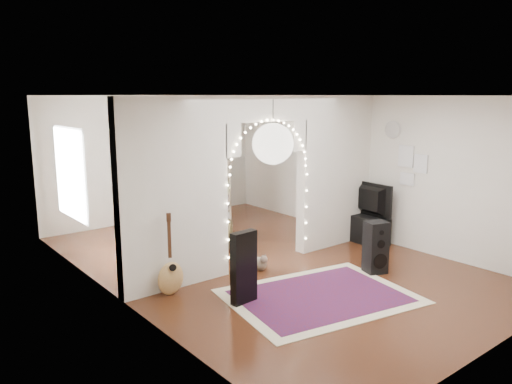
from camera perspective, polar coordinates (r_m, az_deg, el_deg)
floor at (r=8.31m, az=0.97°, el=-7.99°), size 7.50×7.50×0.00m
ceiling at (r=7.85m, az=1.03°, el=10.97°), size 5.00×7.50×0.02m
wall_back at (r=11.08m, az=-11.53°, el=3.79°), size 5.00×0.02×2.70m
wall_front at (r=5.69m, az=26.01°, el=-3.96°), size 5.00×0.02×2.70m
wall_left at (r=6.68m, az=-15.71°, el=-1.13°), size 0.02×7.50×2.70m
wall_right at (r=9.74m, az=12.38°, el=2.77°), size 0.02×7.50×2.70m
divider_wall at (r=7.96m, az=1.00°, el=1.75°), size 5.00×0.20×2.70m
fairy_lights at (r=7.84m, az=1.61°, el=2.53°), size 1.64×0.04×1.60m
window at (r=8.33m, az=-20.49°, el=1.99°), size 0.04×1.20×1.40m
wall_clock at (r=9.29m, az=15.39°, el=6.89°), size 0.03×0.31×0.31m
picture_frames at (r=9.12m, az=17.23°, el=2.93°), size 0.02×0.50×0.70m
paper_lantern at (r=4.82m, az=1.94°, el=5.53°), size 0.40×0.40×0.40m
ceiling_fan at (r=9.48m, az=-6.83°, el=9.10°), size 1.10×1.10×0.30m
area_rug at (r=7.01m, az=7.29°, el=-11.72°), size 2.74×2.25×0.02m
guitar_case at (r=6.60m, az=-1.41°, el=-8.64°), size 0.38×0.16×0.98m
acoustic_guitar at (r=6.97m, az=-9.77°, el=-8.24°), size 0.42×0.24×0.98m
tabby_cat at (r=7.89m, az=0.43°, el=-8.13°), size 0.21×0.44×0.29m
floor_speaker at (r=7.93m, az=13.53°, el=-6.18°), size 0.39×0.36×0.81m
media_console at (r=9.58m, az=12.14°, el=-4.08°), size 0.46×1.02×0.50m
tv at (r=9.45m, az=12.28°, el=-0.81°), size 0.20×1.08×0.62m
bookcase at (r=10.13m, az=-6.54°, el=-0.46°), size 1.39×0.51×1.40m
dining_table at (r=11.12m, az=-8.96°, el=0.41°), size 1.32×0.99×0.76m
flower_vase at (r=11.09m, az=-8.98°, el=1.27°), size 0.21×0.21×0.19m
dining_chair_left at (r=9.02m, az=-5.12°, el=-4.65°), size 0.72×0.73×0.55m
dining_chair_right at (r=9.38m, az=-5.66°, el=-4.22°), size 0.70×0.71×0.50m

